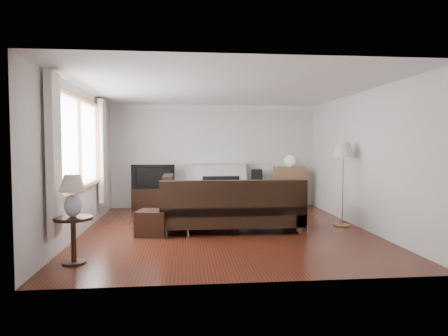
{
  "coord_description": "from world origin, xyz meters",
  "views": [
    {
      "loc": [
        -0.73,
        -7.03,
        1.52
      ],
      "look_at": [
        0.0,
        0.3,
        1.1
      ],
      "focal_mm": 32.0,
      "sensor_mm": 36.0,
      "label": 1
    }
  ],
  "objects": [
    {
      "name": "room",
      "position": [
        0.0,
        0.0,
        1.25
      ],
      "size": [
        5.1,
        5.6,
        2.54
      ],
      "color": "#491B10",
      "rests_on": "ground"
    },
    {
      "name": "window",
      "position": [
        -2.45,
        -0.2,
        1.55
      ],
      "size": [
        0.12,
        2.74,
        1.54
      ],
      "primitive_type": "cube",
      "color": "brown",
      "rests_on": "room"
    },
    {
      "name": "curtain_near",
      "position": [
        -2.4,
        -1.72,
        1.4
      ],
      "size": [
        0.1,
        0.35,
        2.1
      ],
      "primitive_type": "cube",
      "color": "silver",
      "rests_on": "room"
    },
    {
      "name": "curtain_far",
      "position": [
        -2.4,
        1.32,
        1.4
      ],
      "size": [
        0.1,
        0.35,
        2.1
      ],
      "primitive_type": "cube",
      "color": "silver",
      "rests_on": "room"
    },
    {
      "name": "fireplace",
      "position": [
        0.15,
        2.64,
        0.57
      ],
      "size": [
        1.4,
        0.26,
        1.15
      ],
      "primitive_type": "cube",
      "color": "white",
      "rests_on": "room"
    },
    {
      "name": "tv_stand",
      "position": [
        -1.46,
        2.5,
        0.25
      ],
      "size": [
        0.99,
        0.45,
        0.5
      ],
      "primitive_type": "cube",
      "color": "black",
      "rests_on": "ground"
    },
    {
      "name": "television",
      "position": [
        -1.46,
        2.5,
        0.78
      ],
      "size": [
        1.0,
        0.13,
        0.58
      ],
      "primitive_type": "imported",
      "color": "black",
      "rests_on": "tv_stand"
    },
    {
      "name": "speaker_left",
      "position": [
        -1.19,
        2.55,
        0.42
      ],
      "size": [
        0.29,
        0.33,
        0.85
      ],
      "primitive_type": "cube",
      "rotation": [
        0.0,
        0.0,
        0.23
      ],
      "color": "black",
      "rests_on": "ground"
    },
    {
      "name": "speaker_right",
      "position": [
        1.03,
        2.55,
        0.46
      ],
      "size": [
        0.3,
        0.34,
        0.93
      ],
      "primitive_type": "cube",
      "rotation": [
        0.0,
        0.0,
        -0.15
      ],
      "color": "black",
      "rests_on": "ground"
    },
    {
      "name": "bookshelf",
      "position": [
        1.84,
        2.53,
        0.5
      ],
      "size": [
        0.73,
        0.35,
        1.0
      ],
      "primitive_type": "cube",
      "color": "olive",
      "rests_on": "ground"
    },
    {
      "name": "globe_lamp",
      "position": [
        1.84,
        2.53,
        1.14
      ],
      "size": [
        0.27,
        0.27,
        0.27
      ],
      "primitive_type": "sphere",
      "color": "white",
      "rests_on": "bookshelf"
    },
    {
      "name": "sectional_sofa",
      "position": [
        0.1,
        -0.04,
        0.44
      ],
      "size": [
        2.69,
        1.97,
        0.87
      ],
      "primitive_type": "cube",
      "color": "black",
      "rests_on": "ground"
    },
    {
      "name": "coffee_table",
      "position": [
        -0.07,
        1.44,
        0.21
      ],
      "size": [
        1.17,
        0.81,
        0.41
      ],
      "primitive_type": "cube",
      "rotation": [
        0.0,
        0.0,
        0.24
      ],
      "color": "#9B764A",
      "rests_on": "ground"
    },
    {
      "name": "footstool",
      "position": [
        -1.26,
        -0.27,
        0.21
      ],
      "size": [
        0.59,
        0.59,
        0.42
      ],
      "primitive_type": "cube",
      "rotation": [
        0.0,
        0.0,
        -0.2
      ],
      "color": "black",
      "rests_on": "ground"
    },
    {
      "name": "floor_lamp",
      "position": [
        2.22,
        0.14,
        0.79
      ],
      "size": [
        0.5,
        0.5,
        1.59
      ],
      "primitive_type": "cube",
      "rotation": [
        0.0,
        0.0,
        0.27
      ],
      "color": "#AC833B",
      "rests_on": "ground"
    },
    {
      "name": "side_table",
      "position": [
        -2.15,
        -1.82,
        0.3
      ],
      "size": [
        0.48,
        0.48,
        0.61
      ],
      "primitive_type": "cube",
      "color": "black",
      "rests_on": "ground"
    },
    {
      "name": "table_lamp",
      "position": [
        -2.15,
        -1.82,
        0.87
      ],
      "size": [
        0.33,
        0.33,
        0.53
      ],
      "primitive_type": "cube",
      "color": "silver",
      "rests_on": "side_table"
    }
  ]
}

